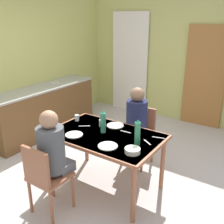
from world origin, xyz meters
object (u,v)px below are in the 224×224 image
person_far_diner (136,118)px  chair_near_diner (45,176)px  dining_table (105,140)px  person_near_diner (52,148)px  chair_far_diner (140,132)px  kitchen_counter (44,110)px  water_bottle_green_near (137,133)px  serving_bowl_center (132,151)px  water_bottle_green_far (103,122)px

person_far_diner → chair_near_diner: bearing=77.8°
dining_table → person_far_diner: (0.07, 0.66, 0.10)m
chair_near_diner → person_near_diner: (0.00, 0.14, 0.28)m
chair_near_diner → chair_far_diner: same height
kitchen_counter → water_bottle_green_near: size_ratio=7.35×
person_near_diner → serving_bowl_center: 0.88m
water_bottle_green_far → serving_bowl_center: (0.58, -0.26, -0.11)m
dining_table → serving_bowl_center: (0.52, -0.22, 0.10)m
dining_table → chair_near_diner: 0.85m
kitchen_counter → water_bottle_green_near: 2.65m
person_far_diner → water_bottle_green_far: person_far_diner is taller
chair_near_diner → person_far_diner: bearing=77.8°
water_bottle_green_near → serving_bowl_center: 0.24m
chair_near_diner → serving_bowl_center: chair_near_diner is taller
person_near_diner → person_far_diner: (0.32, 1.32, 0.00)m
dining_table → serving_bowl_center: serving_bowl_center is taller
dining_table → chair_near_diner: bearing=-107.0°
dining_table → serving_bowl_center: bearing=-23.2°
chair_near_diner → person_far_diner: size_ratio=1.13×
chair_near_diner → water_bottle_green_near: water_bottle_green_near is taller
chair_near_diner → water_bottle_green_near: 1.13m
water_bottle_green_far → person_far_diner: bearing=78.3°
person_near_diner → water_bottle_green_far: bearing=75.1°
person_far_diner → water_bottle_green_far: (-0.13, -0.62, 0.11)m
chair_near_diner → water_bottle_green_far: size_ratio=2.98×
person_near_diner → chair_far_diner: bearing=77.8°
chair_near_diner → chair_far_diner: bearing=78.8°
kitchen_counter → chair_far_diner: size_ratio=2.61×
dining_table → water_bottle_green_near: size_ratio=4.54×
chair_near_diner → chair_far_diner: (0.32, 1.59, 0.00)m
chair_far_diner → person_near_diner: (-0.32, -1.46, 0.28)m
person_far_diner → dining_table: bearing=83.9°
person_near_diner → person_far_diner: same height
chair_far_diner → water_bottle_green_near: water_bottle_green_near is taller
person_near_diner → person_far_diner: size_ratio=1.00×
person_far_diner → water_bottle_green_near: bearing=119.9°
chair_far_diner → person_far_diner: size_ratio=1.13×
water_bottle_green_near → serving_bowl_center: (0.05, -0.20, -0.12)m
person_near_diner → water_bottle_green_far: person_near_diner is taller
serving_bowl_center → water_bottle_green_far: bearing=155.9°
person_far_diner → chair_far_diner: bearing=-90.0°
kitchen_counter → dining_table: bearing=-21.2°
dining_table → person_near_diner: 0.71m
dining_table → chair_far_diner: size_ratio=1.61×
water_bottle_green_near → serving_bowl_center: size_ratio=1.82×
kitchen_counter → water_bottle_green_near: water_bottle_green_near is taller
dining_table → person_far_diner: size_ratio=1.82×
dining_table → person_far_diner: 0.67m
chair_near_diner → chair_far_diner: size_ratio=1.00×
dining_table → chair_near_diner: (-0.24, -0.80, -0.18)m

